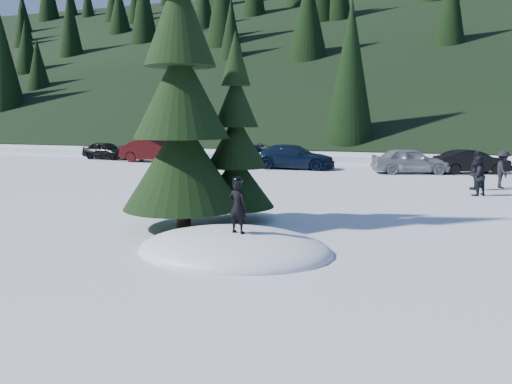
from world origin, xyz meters
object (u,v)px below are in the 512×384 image
(car_1, at_px, (155,151))
(car_5, at_px, (472,162))
(spruce_short, at_px, (236,148))
(car_4, at_px, (410,161))
(spruce_tall, at_px, (181,104))
(car_2, at_px, (262,153))
(car_3, at_px, (293,157))
(adult_1, at_px, (477,170))
(child_skier, at_px, (238,206))
(car_0, at_px, (106,150))
(adult_0, at_px, (477,176))
(adult_2, at_px, (502,169))

(car_1, distance_m, car_5, 19.57)
(spruce_short, height_order, car_4, spruce_short)
(spruce_tall, height_order, car_2, spruce_tall)
(spruce_short, distance_m, car_3, 14.93)
(adult_1, bearing_deg, car_4, -116.73)
(car_2, bearing_deg, child_skier, -175.65)
(spruce_tall, relative_size, car_3, 1.79)
(car_0, height_order, car_4, car_4)
(spruce_tall, relative_size, child_skier, 7.36)
(car_4, bearing_deg, car_5, -88.03)
(spruce_tall, distance_m, car_4, 16.88)
(spruce_tall, bearing_deg, car_1, 122.61)
(adult_0, relative_size, adult_1, 0.95)
(car_2, bearing_deg, adult_2, -133.26)
(car_2, relative_size, car_4, 1.13)
(car_3, bearing_deg, car_5, -86.85)
(adult_2, xyz_separation_m, car_5, (-0.78, 5.60, -0.17))
(adult_0, bearing_deg, child_skier, 18.61)
(car_1, relative_size, car_2, 0.99)
(adult_1, bearing_deg, car_0, -72.43)
(spruce_short, distance_m, car_4, 15.10)
(car_2, bearing_deg, car_0, 81.77)
(spruce_short, relative_size, car_5, 1.41)
(adult_1, distance_m, adult_2, 1.40)
(child_skier, relative_size, car_3, 0.24)
(adult_1, distance_m, car_3, 10.96)
(car_0, bearing_deg, spruce_short, -127.56)
(adult_2, height_order, car_3, adult_2)
(car_4, bearing_deg, child_skier, 153.99)
(car_0, height_order, car_5, car_5)
(spruce_short, bearing_deg, car_1, 127.17)
(car_2, relative_size, car_3, 0.96)
(adult_2, xyz_separation_m, car_1, (-20.34, 6.15, -0.05))
(adult_1, relative_size, car_5, 0.43)
(spruce_tall, xyz_separation_m, car_0, (-15.54, 18.21, -2.70))
(adult_2, distance_m, car_1, 21.25)
(adult_2, relative_size, car_1, 0.35)
(spruce_tall, distance_m, child_skier, 3.85)
(car_0, bearing_deg, car_3, -90.43)
(adult_1, height_order, car_0, adult_1)
(adult_2, distance_m, car_5, 5.65)
(adult_0, bearing_deg, car_1, -68.10)
(spruce_short, distance_m, adult_0, 10.20)
(car_4, bearing_deg, car_1, 67.81)
(car_5, bearing_deg, car_4, 86.71)
(child_skier, bearing_deg, car_1, -45.08)
(adult_0, bearing_deg, adult_2, -158.50)
(spruce_tall, relative_size, spruce_short, 1.60)
(child_skier, height_order, adult_0, child_skier)
(car_5, bearing_deg, spruce_short, 132.44)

